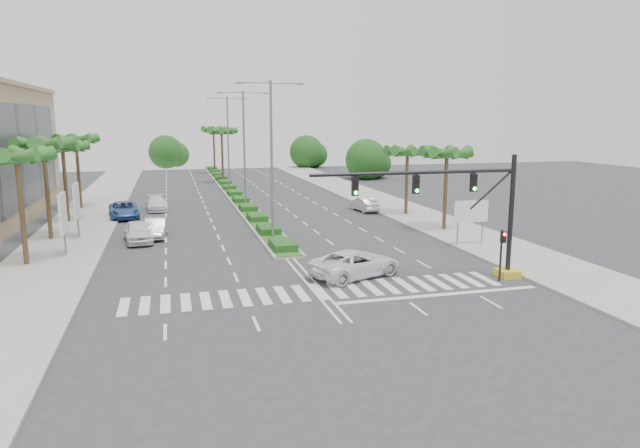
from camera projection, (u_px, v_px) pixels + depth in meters
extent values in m
plane|color=#333335|center=(319.00, 292.00, 30.71)|extent=(160.00, 160.00, 0.00)
cube|color=gray|center=(421.00, 217.00, 53.54)|extent=(6.00, 120.00, 0.15)
cube|color=gray|center=(74.00, 234.00, 45.89)|extent=(6.00, 120.00, 0.15)
cube|color=gray|center=(230.00, 191.00, 73.48)|extent=(2.20, 75.00, 0.20)
cube|color=#24551D|center=(230.00, 190.00, 73.45)|extent=(1.80, 75.00, 0.04)
cube|color=gold|center=(507.00, 273.00, 33.56)|extent=(1.20, 1.20, 0.45)
cylinder|color=black|center=(511.00, 215.00, 32.93)|extent=(0.28, 0.28, 7.00)
cylinder|color=black|center=(417.00, 173.00, 30.95)|extent=(12.00, 0.20, 0.20)
cylinder|color=black|center=(491.00, 190.00, 32.31)|extent=(2.53, 0.12, 2.15)
cube|color=black|center=(474.00, 183.00, 31.95)|extent=(0.32, 0.24, 1.00)
cylinder|color=#19E533|center=(475.00, 189.00, 31.88)|extent=(0.20, 0.06, 0.20)
cube|color=black|center=(416.00, 185.00, 31.07)|extent=(0.32, 0.24, 1.00)
cylinder|color=#19E533|center=(417.00, 191.00, 31.00)|extent=(0.20, 0.06, 0.20)
cube|color=black|center=(355.00, 186.00, 30.19)|extent=(0.32, 0.24, 1.00)
cylinder|color=#19E533|center=(356.00, 193.00, 30.12)|extent=(0.20, 0.06, 0.20)
cylinder|color=black|center=(501.00, 255.00, 32.53)|extent=(0.12, 0.12, 3.00)
cube|color=black|center=(503.00, 237.00, 32.19)|extent=(0.28, 0.22, 0.65)
cylinder|color=red|center=(505.00, 234.00, 32.04)|extent=(0.18, 0.05, 0.18)
cylinder|color=slate|center=(458.00, 228.00, 41.21)|extent=(0.10, 0.10, 2.80)
cylinder|color=slate|center=(482.00, 227.00, 41.71)|extent=(0.10, 0.10, 2.80)
cube|color=#0C6638|center=(471.00, 211.00, 41.24)|extent=(2.60, 0.08, 1.50)
cube|color=white|center=(471.00, 211.00, 41.19)|extent=(2.70, 0.02, 1.60)
cylinder|color=slate|center=(65.00, 237.00, 38.22)|extent=(0.12, 0.12, 2.80)
cube|color=white|center=(63.00, 213.00, 37.93)|extent=(0.18, 2.10, 2.70)
cube|color=#D8594C|center=(63.00, 213.00, 37.93)|extent=(0.12, 2.00, 2.60)
cylinder|color=slate|center=(78.00, 221.00, 43.92)|extent=(0.12, 0.12, 2.80)
cube|color=white|center=(76.00, 201.00, 43.63)|extent=(0.18, 2.10, 2.70)
cube|color=#D8594C|center=(76.00, 201.00, 43.63)|extent=(0.12, 2.00, 2.60)
cylinder|color=brown|center=(22.00, 212.00, 35.43)|extent=(0.32, 0.32, 7.00)
sphere|color=brown|center=(17.00, 157.00, 34.82)|extent=(0.70, 0.70, 0.70)
cone|color=#1D5C20|center=(36.00, 158.00, 35.11)|extent=(0.90, 3.62, 1.50)
cone|color=#1D5C20|center=(32.00, 157.00, 35.83)|extent=(3.39, 2.96, 1.50)
cone|color=#1D5C20|center=(17.00, 157.00, 35.79)|extent=(3.73, 1.68, 1.50)
cone|color=#1D5C20|center=(1.00, 158.00, 35.04)|extent=(2.38, 3.65, 1.50)
cone|color=#1D5C20|center=(8.00, 160.00, 33.75)|extent=(3.73, 1.68, 1.50)
cone|color=#1D5C20|center=(26.00, 159.00, 34.19)|extent=(3.39, 2.96, 1.50)
cylinder|color=brown|center=(47.00, 193.00, 43.00)|extent=(0.32, 0.32, 7.40)
sphere|color=brown|center=(43.00, 145.00, 42.35)|extent=(0.70, 0.70, 0.70)
cone|color=#1D5C20|center=(59.00, 146.00, 42.65)|extent=(0.90, 3.62, 1.50)
cone|color=#1D5C20|center=(55.00, 145.00, 43.36)|extent=(3.39, 2.96, 1.50)
cone|color=#1D5C20|center=(43.00, 145.00, 43.33)|extent=(3.73, 1.68, 1.50)
cone|color=#1D5C20|center=(30.00, 146.00, 42.57)|extent=(2.38, 3.65, 1.50)
cone|color=#1D5C20|center=(27.00, 146.00, 41.67)|extent=(2.38, 3.65, 1.50)
cone|color=#1D5C20|center=(36.00, 147.00, 41.29)|extent=(3.73, 1.68, 1.50)
cone|color=#1D5C20|center=(51.00, 146.00, 41.72)|extent=(3.39, 2.96, 1.50)
cylinder|color=brown|center=(66.00, 185.00, 50.66)|extent=(0.32, 0.32, 6.80)
sphere|color=brown|center=(62.00, 148.00, 50.07)|extent=(0.70, 0.70, 0.70)
cone|color=#1D5C20|center=(76.00, 149.00, 50.36)|extent=(0.90, 3.62, 1.50)
cone|color=#1D5C20|center=(72.00, 148.00, 51.07)|extent=(3.39, 2.96, 1.50)
cone|color=#1D5C20|center=(62.00, 148.00, 51.04)|extent=(3.73, 1.68, 1.50)
cone|color=#1D5C20|center=(51.00, 149.00, 50.29)|extent=(2.38, 3.65, 1.50)
cone|color=#1D5C20|center=(49.00, 149.00, 49.38)|extent=(2.38, 3.65, 1.50)
cone|color=#1D5C20|center=(57.00, 149.00, 49.00)|extent=(3.73, 1.68, 1.50)
cone|color=#1D5C20|center=(69.00, 149.00, 49.44)|extent=(3.39, 2.96, 1.50)
cylinder|color=brown|center=(79.00, 174.00, 58.23)|extent=(0.32, 0.32, 7.20)
sphere|color=brown|center=(76.00, 140.00, 57.60)|extent=(0.70, 0.70, 0.70)
cone|color=#1D5C20|center=(88.00, 141.00, 57.89)|extent=(0.90, 3.62, 1.50)
cone|color=#1D5C20|center=(84.00, 141.00, 58.61)|extent=(3.39, 2.96, 1.50)
cone|color=#1D5C20|center=(75.00, 141.00, 58.58)|extent=(3.73, 1.68, 1.50)
cone|color=#1D5C20|center=(66.00, 141.00, 57.82)|extent=(2.38, 3.65, 1.50)
cone|color=#1D5C20|center=(65.00, 141.00, 56.91)|extent=(2.38, 3.65, 1.50)
cone|color=#1D5C20|center=(72.00, 141.00, 56.54)|extent=(3.73, 1.68, 1.50)
cone|color=#1D5C20|center=(82.00, 141.00, 56.97)|extent=(3.39, 2.96, 1.50)
cylinder|color=brown|center=(445.00, 192.00, 47.08)|extent=(0.32, 0.32, 6.50)
sphere|color=brown|center=(447.00, 154.00, 46.51)|extent=(0.70, 0.70, 0.70)
cone|color=#1D5C20|center=(459.00, 155.00, 46.80)|extent=(0.90, 3.62, 1.50)
cone|color=#1D5C20|center=(449.00, 154.00, 47.52)|extent=(3.39, 2.96, 1.50)
cone|color=#1D5C20|center=(438.00, 154.00, 47.49)|extent=(3.73, 1.68, 1.50)
cone|color=#1D5C20|center=(433.00, 155.00, 46.73)|extent=(2.38, 3.65, 1.50)
cone|color=#1D5C20|center=(438.00, 155.00, 45.82)|extent=(2.38, 3.65, 1.50)
cone|color=#1D5C20|center=(450.00, 156.00, 45.45)|extent=(3.73, 1.68, 1.50)
cone|color=#1D5C20|center=(460.00, 155.00, 45.88)|extent=(3.39, 2.96, 1.50)
cylinder|color=brown|center=(407.00, 183.00, 54.71)|extent=(0.32, 0.32, 6.20)
sphere|color=brown|center=(407.00, 152.00, 54.17)|extent=(0.70, 0.70, 0.70)
cone|color=#1D5C20|center=(418.00, 153.00, 54.46)|extent=(0.90, 3.62, 1.50)
cone|color=#1D5C20|center=(410.00, 152.00, 55.18)|extent=(3.39, 2.96, 1.50)
cone|color=#1D5C20|center=(401.00, 152.00, 55.15)|extent=(3.73, 1.68, 1.50)
cone|color=#1D5C20|center=(396.00, 153.00, 54.39)|extent=(2.38, 3.65, 1.50)
cone|color=#1D5C20|center=(400.00, 153.00, 53.48)|extent=(2.38, 3.65, 1.50)
cone|color=#1D5C20|center=(410.00, 154.00, 53.11)|extent=(3.73, 1.68, 1.50)
cone|color=#1D5C20|center=(418.00, 153.00, 53.54)|extent=(3.39, 2.96, 1.50)
cylinder|color=brown|center=(222.00, 157.00, 82.32)|extent=(0.32, 0.32, 7.50)
sphere|color=brown|center=(222.00, 132.00, 81.66)|extent=(0.70, 0.70, 0.70)
cone|color=#1D5C20|center=(229.00, 132.00, 81.96)|extent=(0.90, 3.62, 1.50)
cone|color=#1D5C20|center=(226.00, 132.00, 82.67)|extent=(3.39, 2.96, 1.50)
cone|color=#1D5C20|center=(219.00, 132.00, 82.64)|extent=(3.73, 1.68, 1.50)
cone|color=#1D5C20|center=(214.00, 132.00, 81.88)|extent=(2.38, 3.65, 1.50)
cone|color=#1D5C20|center=(215.00, 133.00, 80.98)|extent=(2.38, 3.65, 1.50)
cone|color=#1D5C20|center=(221.00, 133.00, 80.60)|extent=(3.73, 1.68, 1.50)
cone|color=#1D5C20|center=(227.00, 132.00, 81.03)|extent=(3.39, 2.96, 1.50)
cylinder|color=brown|center=(214.00, 152.00, 96.58)|extent=(0.32, 0.32, 7.50)
sphere|color=brown|center=(213.00, 130.00, 95.92)|extent=(0.70, 0.70, 0.70)
cone|color=#1D5C20|center=(220.00, 130.00, 96.22)|extent=(0.90, 3.62, 1.50)
cone|color=#1D5C20|center=(217.00, 130.00, 96.93)|extent=(3.39, 2.96, 1.50)
cone|color=#1D5C20|center=(212.00, 130.00, 96.90)|extent=(3.73, 1.68, 1.50)
cone|color=#1D5C20|center=(207.00, 130.00, 96.15)|extent=(2.38, 3.65, 1.50)
cone|color=#1D5C20|center=(208.00, 131.00, 95.24)|extent=(2.38, 3.65, 1.50)
cone|color=#1D5C20|center=(212.00, 131.00, 94.86)|extent=(3.73, 1.68, 1.50)
cone|color=#1D5C20|center=(218.00, 131.00, 95.30)|extent=(3.39, 2.96, 1.50)
cylinder|color=slate|center=(272.00, 162.00, 42.93)|extent=(0.20, 0.20, 12.00)
cylinder|color=slate|center=(254.00, 82.00, 41.58)|extent=(2.40, 0.10, 0.10)
cylinder|color=slate|center=(286.00, 83.00, 42.19)|extent=(2.40, 0.10, 0.10)
cube|color=slate|center=(239.00, 83.00, 41.31)|extent=(0.50, 0.25, 0.12)
cube|color=slate|center=(301.00, 84.00, 42.47)|extent=(0.50, 0.25, 0.12)
cylinder|color=slate|center=(244.00, 151.00, 58.15)|extent=(0.20, 0.20, 12.00)
cylinder|color=slate|center=(231.00, 92.00, 56.79)|extent=(2.40, 0.10, 0.10)
cylinder|color=slate|center=(255.00, 93.00, 57.40)|extent=(2.40, 0.10, 0.10)
cube|color=slate|center=(220.00, 93.00, 56.53)|extent=(0.50, 0.25, 0.12)
cube|color=slate|center=(266.00, 93.00, 57.68)|extent=(0.50, 0.25, 0.12)
cylinder|color=slate|center=(228.00, 144.00, 73.36)|extent=(0.20, 0.20, 12.00)
cylinder|color=slate|center=(217.00, 98.00, 72.01)|extent=(2.40, 0.10, 0.10)
cylinder|color=slate|center=(236.00, 98.00, 72.61)|extent=(2.40, 0.10, 0.10)
cube|color=slate|center=(209.00, 98.00, 71.74)|extent=(0.50, 0.25, 0.12)
cube|color=slate|center=(245.00, 99.00, 72.90)|extent=(0.50, 0.25, 0.12)
imported|color=white|center=(138.00, 232.00, 42.94)|extent=(2.47, 4.93, 1.61)
imported|color=#B4B5B9|center=(156.00, 228.00, 44.73)|extent=(1.90, 4.62, 1.49)
imported|color=#305694|center=(124.00, 210.00, 53.48)|extent=(3.21, 5.81, 1.54)
imported|color=white|center=(157.00, 204.00, 58.02)|extent=(2.30, 4.97, 1.41)
imported|color=white|center=(355.00, 263.00, 33.56)|extent=(6.30, 4.61, 1.59)
imported|color=silver|center=(364.00, 204.00, 57.52)|extent=(2.00, 4.45, 1.42)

